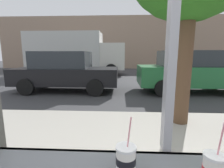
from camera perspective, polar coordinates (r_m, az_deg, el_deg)
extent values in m
plane|color=#38383A|center=(9.03, 4.68, 0.25)|extent=(60.00, 60.00, 0.00)
cube|color=#9E998E|center=(2.91, 8.75, -20.20)|extent=(16.00, 2.80, 0.15)
cube|color=#404245|center=(1.14, 18.56, -22.06)|extent=(2.28, 0.02, 0.02)
cube|color=#9E9EA3|center=(1.03, 20.22, 18.44)|extent=(0.05, 0.08, 1.49)
cube|color=gray|center=(19.37, 3.85, 13.96)|extent=(28.00, 1.20, 5.71)
cylinder|color=white|center=(0.91, 4.78, -24.94)|extent=(0.10, 0.10, 0.13)
cylinder|color=black|center=(0.90, 4.79, -24.59)|extent=(0.10, 0.10, 0.04)
cylinder|color=black|center=(0.87, 4.85, -21.57)|extent=(0.09, 0.09, 0.01)
cylinder|color=white|center=(0.87, 4.86, -21.00)|extent=(0.10, 0.10, 0.01)
cylinder|color=pink|center=(0.83, 5.81, -17.43)|extent=(0.02, 0.03, 0.20)
cylinder|color=black|center=(0.90, 31.83, -20.89)|extent=(0.08, 0.08, 0.01)
cylinder|color=white|center=(0.90, 31.89, -20.34)|extent=(0.09, 0.09, 0.01)
cylinder|color=pink|center=(0.87, 33.22, -16.71)|extent=(0.01, 0.04, 0.20)
cube|color=black|center=(7.32, -15.21, 2.77)|extent=(4.29, 1.80, 0.66)
cube|color=#282D33|center=(7.32, -16.71, 7.99)|extent=(2.23, 1.58, 0.68)
cylinder|color=black|center=(7.95, -3.92, 1.24)|extent=(0.64, 0.18, 0.64)
cylinder|color=black|center=(6.19, -5.88, -1.31)|extent=(0.64, 0.18, 0.64)
cylinder|color=black|center=(8.67, -21.65, 1.29)|extent=(0.64, 0.18, 0.64)
cylinder|color=black|center=(7.10, -27.60, -0.96)|extent=(0.64, 0.18, 0.64)
cube|color=#236B38|center=(7.52, 25.40, 2.73)|extent=(4.22, 1.80, 0.76)
cube|color=#282D33|center=(7.42, 24.76, 8.03)|extent=(2.19, 1.58, 0.61)
cylinder|color=black|center=(8.93, 30.80, 0.81)|extent=(0.64, 0.18, 0.64)
cylinder|color=black|center=(8.05, 14.12, 1.07)|extent=(0.64, 0.18, 0.64)
cylinder|color=black|center=(6.32, 17.23, -1.49)|extent=(0.64, 0.18, 0.64)
cube|color=beige|center=(13.33, -15.74, 10.86)|extent=(5.48, 2.20, 2.71)
cube|color=beige|center=(12.67, -0.08, 9.46)|extent=(1.90, 2.10, 1.90)
cylinder|color=black|center=(13.76, 0.15, 5.54)|extent=(0.90, 0.24, 0.90)
cylinder|color=black|center=(11.67, -0.34, 4.73)|extent=(0.90, 0.24, 0.90)
cylinder|color=black|center=(14.75, -17.99, 5.36)|extent=(0.90, 0.24, 0.90)
cylinder|color=black|center=(12.73, -21.49, 4.48)|extent=(0.90, 0.24, 0.90)
cylinder|color=brown|center=(3.56, 23.63, 7.86)|extent=(0.30, 0.30, 2.60)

